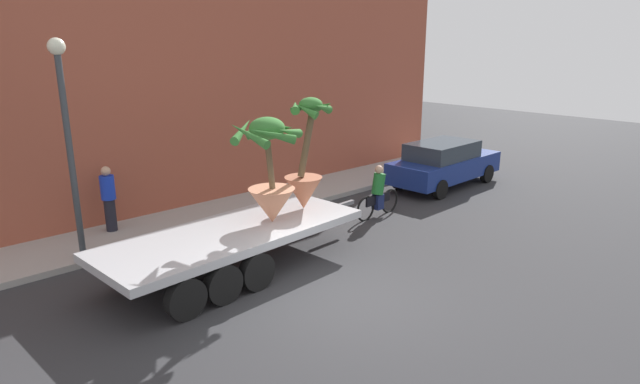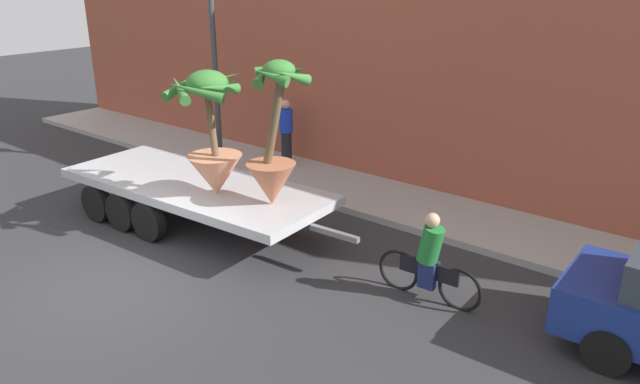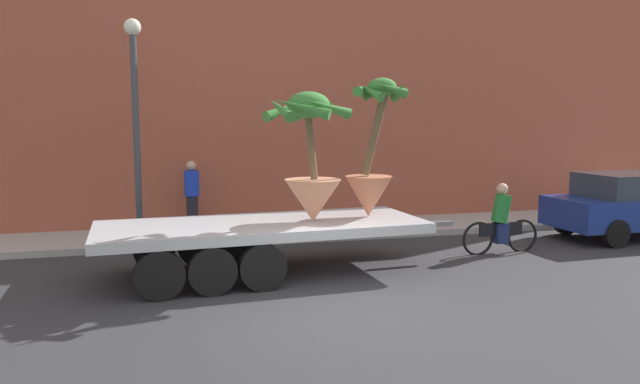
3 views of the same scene
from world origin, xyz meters
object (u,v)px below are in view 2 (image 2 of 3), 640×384
object	(u,v)px
flatbed_trailer	(186,189)
street_lamp	(214,47)
pedestrian_near_gate	(286,130)
potted_palm_middle	(212,141)
potted_palm_rear	(274,154)
cyclist	(429,262)

from	to	relation	value
flatbed_trailer	street_lamp	xyz separation A→B (m)	(-2.02, 2.77, 2.47)
flatbed_trailer	pedestrian_near_gate	world-z (taller)	pedestrian_near_gate
potted_palm_middle	street_lamp	xyz separation A→B (m)	(-3.15, 2.96, 1.20)
potted_palm_rear	cyclist	bearing A→B (deg)	6.02
potted_palm_middle	street_lamp	distance (m)	4.49
cyclist	pedestrian_near_gate	bearing A→B (deg)	150.15
flatbed_trailer	cyclist	distance (m)	5.51
flatbed_trailer	cyclist	world-z (taller)	cyclist
street_lamp	flatbed_trailer	bearing A→B (deg)	-53.98
flatbed_trailer	pedestrian_near_gate	size ratio (longest dim) A/B	4.10
potted_palm_rear	pedestrian_near_gate	size ratio (longest dim) A/B	1.56
flatbed_trailer	potted_palm_rear	distance (m)	2.71
potted_palm_middle	street_lamp	size ratio (longest dim) A/B	0.49
flatbed_trailer	potted_palm_middle	world-z (taller)	potted_palm_middle
potted_palm_middle	pedestrian_near_gate	size ratio (longest dim) A/B	1.39
flatbed_trailer	pedestrian_near_gate	bearing A→B (deg)	101.44
potted_palm_rear	pedestrian_near_gate	world-z (taller)	potted_palm_rear
flatbed_trailer	pedestrian_near_gate	xyz separation A→B (m)	(-0.82, 4.06, 0.28)
street_lamp	potted_palm_middle	bearing A→B (deg)	-43.23
potted_palm_rear	flatbed_trailer	bearing A→B (deg)	-177.35
pedestrian_near_gate	potted_palm_middle	bearing A→B (deg)	-65.29
flatbed_trailer	cyclist	size ratio (longest dim) A/B	3.81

